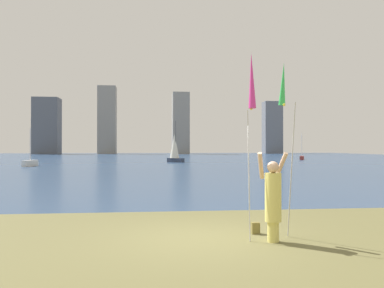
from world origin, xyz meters
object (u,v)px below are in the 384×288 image
(sailboat_4, at_px, (30,163))
(sailboat_1, at_px, (302,157))
(person, at_px, (273,198))
(kite_flag_right, at_px, (283,89))
(bag, at_px, (256,228))
(kite_flag_left, at_px, (252,85))
(sailboat_3, at_px, (175,148))

(sailboat_4, bearing_deg, sailboat_1, 26.49)
(person, bearing_deg, kite_flag_right, 57.65)
(kite_flag_right, height_order, bag, kite_flag_right)
(kite_flag_left, bearing_deg, sailboat_4, 113.27)
(sailboat_1, bearing_deg, kite_flag_right, -112.12)
(person, distance_m, sailboat_3, 43.71)
(kite_flag_left, bearing_deg, sailboat_1, 67.27)
(person, distance_m, sailboat_4, 37.14)
(kite_flag_left, xyz_separation_m, sailboat_3, (1.00, 43.75, -1.48))
(sailboat_4, bearing_deg, bag, -65.76)
(sailboat_1, bearing_deg, person, -112.30)
(kite_flag_left, bearing_deg, person, 7.03)
(kite_flag_right, xyz_separation_m, sailboat_4, (-15.58, 33.23, -3.01))
(kite_flag_right, relative_size, bag, 15.00)
(kite_flag_right, bearing_deg, kite_flag_left, -141.52)
(sailboat_3, bearing_deg, kite_flag_right, -90.05)
(kite_flag_left, relative_size, kite_flag_right, 1.01)
(kite_flag_left, distance_m, sailboat_3, 43.79)
(kite_flag_left, bearing_deg, sailboat_3, 88.69)
(person, relative_size, kite_flag_right, 0.48)
(person, relative_size, kite_flag_left, 0.48)
(sailboat_1, height_order, sailboat_3, sailboat_3)
(bag, bearing_deg, sailboat_3, 89.08)
(kite_flag_left, xyz_separation_m, kite_flag_right, (0.96, 0.76, 0.04))
(bag, height_order, sailboat_1, sailboat_1)
(kite_flag_right, distance_m, sailboat_1, 55.56)
(sailboat_1, distance_m, sailboat_3, 22.53)
(sailboat_4, bearing_deg, sailboat_3, 32.02)
(bag, bearing_deg, kite_flag_left, -110.21)
(sailboat_3, bearing_deg, kite_flag_left, -91.31)
(sailboat_4, bearing_deg, kite_flag_left, -66.73)
(kite_flag_left, relative_size, sailboat_3, 0.73)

